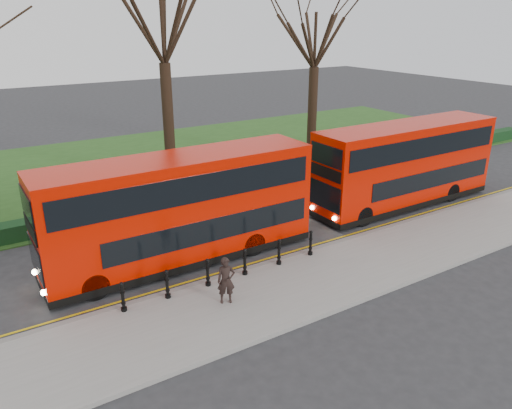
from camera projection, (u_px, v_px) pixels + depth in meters
ground at (227, 264)px, 19.68m from camera, size 120.00×120.00×0.00m
pavement at (269, 296)px, 17.28m from camera, size 60.00×4.00×0.15m
kerb at (239, 272)px, 18.87m from camera, size 60.00×0.25×0.16m
grass_verge at (111, 170)px, 31.54m from camera, size 60.00×18.00×0.06m
hedge at (160, 203)px, 24.92m from camera, size 60.00×0.90×0.80m
yellow_line_outer at (236, 271)px, 19.13m from camera, size 60.00×0.10×0.01m
yellow_line_inner at (233, 269)px, 19.28m from camera, size 60.00×0.10×0.01m
tree_mid at (162, 18)px, 25.37m from camera, size 7.97×7.97×12.45m
tree_right at (315, 34)px, 30.69m from camera, size 7.14×7.14×11.16m
bollard_row at (227, 267)px, 18.02m from camera, size 7.83×0.15×1.00m
bus_lead at (181, 210)px, 19.20m from camera, size 10.72×2.46×4.26m
bus_rear at (405, 165)px, 25.17m from camera, size 10.51×2.42×4.18m
pedestrian at (226, 280)px, 16.49m from camera, size 0.70×0.59×1.63m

